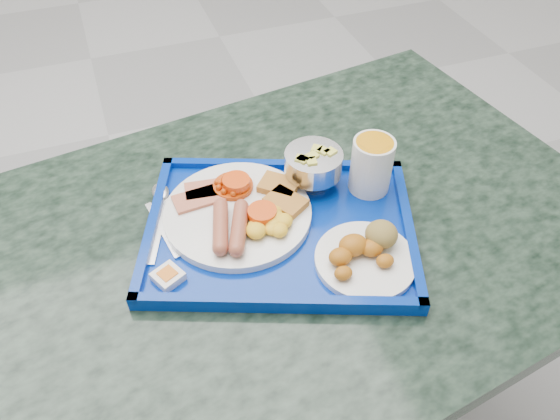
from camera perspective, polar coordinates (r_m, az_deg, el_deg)
name	(u,v)px	position (r m, az deg, el deg)	size (l,w,h in m)	color
floor	(134,249)	(1.91, -15.00, -3.91)	(6.00, 6.00, 0.00)	#99999C
table	(283,295)	(1.07, 0.27, -8.88)	(1.25, 0.93, 0.72)	gray
tray	(280,229)	(0.91, 0.00, -2.03)	(0.53, 0.46, 0.03)	#032795
main_plate	(242,211)	(0.92, -3.94, -0.15)	(0.25, 0.25, 0.04)	white
bread_plate	(366,253)	(0.86, 9.00, -4.42)	(0.16, 0.16, 0.05)	white
fruit_bowl	(313,164)	(0.96, 3.51, 4.85)	(0.10, 0.10, 0.07)	#B2B2B4
juice_cup	(372,164)	(0.96, 9.55, 4.78)	(0.07, 0.07, 0.10)	silver
spoon	(161,202)	(0.97, -12.33, 0.87)	(0.05, 0.18, 0.01)	#B2B2B4
knife	(160,228)	(0.93, -12.47, -1.89)	(0.01, 0.16, 0.00)	#B2B2B4
jam_packet	(168,276)	(0.85, -11.63, -6.81)	(0.05, 0.05, 0.02)	white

